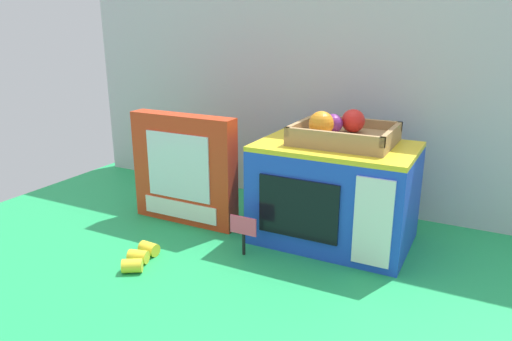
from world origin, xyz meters
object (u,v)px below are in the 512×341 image
(cookie_set_box, at_px, (184,170))
(food_groups_crate, at_px, (342,133))
(loose_toy_banana, at_px, (140,257))
(price_sign, at_px, (243,230))
(toy_microwave, at_px, (334,193))

(cookie_set_box, bearing_deg, food_groups_crate, 12.88)
(cookie_set_box, bearing_deg, loose_toy_banana, -78.84)
(cookie_set_box, distance_m, price_sign, 0.28)
(loose_toy_banana, bearing_deg, food_groups_crate, 44.06)
(toy_microwave, relative_size, cookie_set_box, 1.23)
(toy_microwave, height_order, cookie_set_box, cookie_set_box)
(toy_microwave, xyz_separation_m, loose_toy_banana, (-0.36, -0.33, -0.11))
(food_groups_crate, bearing_deg, toy_microwave, -103.43)
(loose_toy_banana, bearing_deg, price_sign, 37.18)
(food_groups_crate, distance_m, loose_toy_banana, 0.58)
(cookie_set_box, bearing_deg, toy_microwave, 10.15)
(toy_microwave, height_order, loose_toy_banana, toy_microwave)
(toy_microwave, xyz_separation_m, price_sign, (-0.16, -0.18, -0.06))
(toy_microwave, bearing_deg, food_groups_crate, 76.57)
(loose_toy_banana, bearing_deg, toy_microwave, 42.66)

